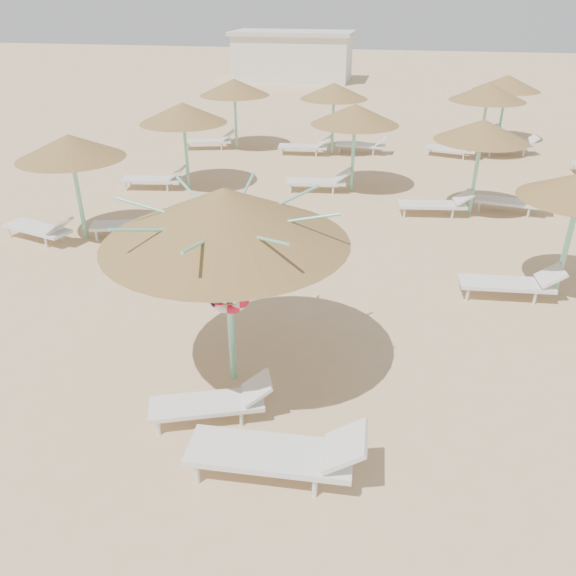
# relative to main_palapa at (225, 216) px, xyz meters

# --- Properties ---
(ground) EXTENTS (120.00, 120.00, 0.00)m
(ground) POSITION_rel_main_palapa_xyz_m (0.18, -0.38, -2.86)
(ground) COLOR tan
(ground) RESTS_ON ground
(main_palapa) EXTENTS (3.67, 3.67, 3.29)m
(main_palapa) POSITION_rel_main_palapa_xyz_m (0.00, 0.00, 0.00)
(main_palapa) COLOR #7FDDB9
(main_palapa) RESTS_ON ground
(lounger_main_a) EXTENTS (1.89, 1.15, 0.66)m
(lounger_main_a) POSITION_rel_main_palapa_xyz_m (0.03, -1.05, -2.55)
(lounger_main_a) COLOR silver
(lounger_main_a) RESTS_ON ground
(lounger_main_b) EXTENTS (2.37, 0.82, 0.85)m
(lounger_main_b) POSITION_rel_main_palapa_xyz_m (1.24, -1.95, -2.46)
(lounger_main_b) COLOR silver
(lounger_main_b) RESTS_ON ground
(palapa_field) EXTENTS (20.47, 16.55, 2.72)m
(palapa_field) POSITION_rel_main_palapa_xyz_m (3.45, 11.20, -0.56)
(palapa_field) COLOR #7FDDB9
(palapa_field) RESTS_ON ground
(service_hut) EXTENTS (8.40, 4.40, 3.25)m
(service_hut) POSITION_rel_main_palapa_xyz_m (-5.82, 34.62, -1.22)
(service_hut) COLOR silver
(service_hut) RESTS_ON ground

